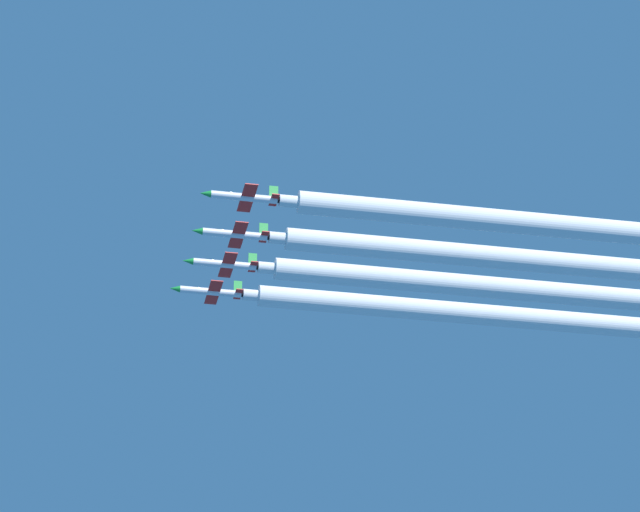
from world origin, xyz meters
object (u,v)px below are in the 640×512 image
Objects in this scene: jet_inner_left at (233,234)px; jet_center at (223,264)px; jet_inner_right at (209,291)px; jet_far_left at (242,197)px.

jet_center reaches higher than jet_inner_left.
jet_inner_right is at bearing 2.36° from jet_inner_left.
jet_inner_right is (29.41, 0.65, -0.15)m from jet_far_left.
jet_center is at bearing -175.93° from jet_inner_right.
jet_far_left reaches higher than jet_inner_right.
jet_center is (9.60, 0.09, 0.09)m from jet_inner_left.
jet_inner_left is 1.00× the size of jet_inner_right.
jet_far_left is 9.78m from jet_inner_left.
jet_far_left is at bearing 179.07° from jet_inner_left.
jet_inner_left is at bearing -177.64° from jet_inner_right.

